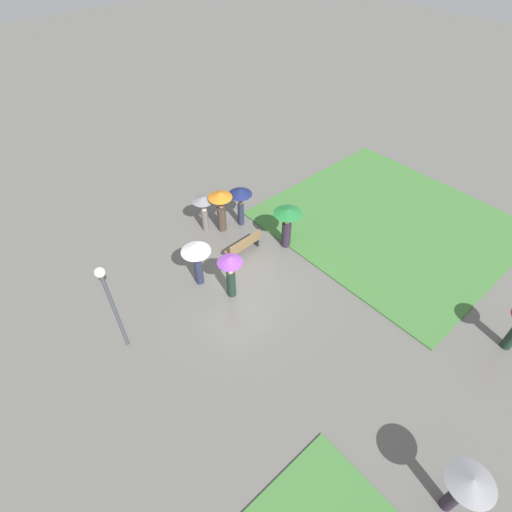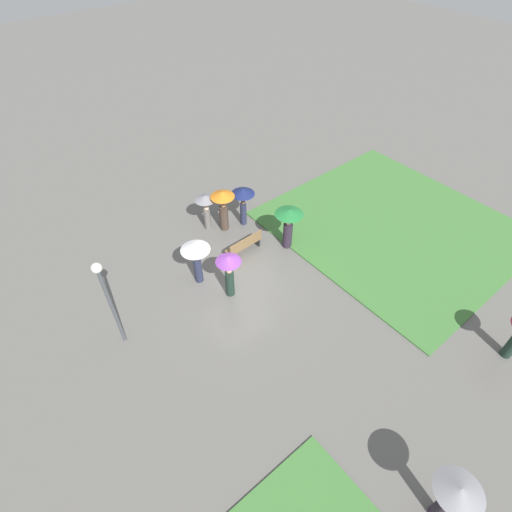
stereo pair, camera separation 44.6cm
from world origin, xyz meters
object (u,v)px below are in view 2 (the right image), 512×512
(lone_walker_far_path, at_px, (454,496))
(park_bench, at_px, (244,245))
(crowd_person_navy, at_px, (243,197))
(crowd_person_grey, at_px, (206,205))
(lamp_post, at_px, (107,293))
(crowd_person_green, at_px, (289,221))
(crowd_person_white, at_px, (196,253))
(crowd_person_orange, at_px, (223,204))
(crowd_person_purple, at_px, (229,269))

(lone_walker_far_path, bearing_deg, park_bench, -31.91)
(crowd_person_navy, bearing_deg, park_bench, -7.97)
(crowd_person_grey, bearing_deg, lone_walker_far_path, -15.01)
(lamp_post, bearing_deg, lone_walker_far_path, 111.02)
(crowd_person_green, distance_m, crowd_person_grey, 3.71)
(crowd_person_green, xyz_separation_m, crowd_person_grey, (1.97, -3.14, -0.06))
(park_bench, relative_size, lamp_post, 0.45)
(crowd_person_white, bearing_deg, park_bench, -121.52)
(crowd_person_grey, bearing_deg, lamp_post, -67.60)
(lamp_post, xyz_separation_m, crowd_person_orange, (-6.21, -2.66, -1.08))
(lone_walker_far_path, bearing_deg, crowd_person_grey, -28.69)
(crowd_person_orange, xyz_separation_m, crowd_person_white, (2.65, 1.96, 0.12))
(park_bench, xyz_separation_m, crowd_person_purple, (1.82, 1.44, 0.91))
(crowd_person_purple, bearing_deg, crowd_person_white, 99.86)
(lamp_post, relative_size, crowd_person_navy, 1.95)
(crowd_person_orange, height_order, crowd_person_purple, crowd_person_orange)
(lamp_post, relative_size, crowd_person_green, 1.91)
(crowd_person_orange, xyz_separation_m, crowd_person_green, (-1.41, 2.65, -0.01))
(crowd_person_orange, distance_m, crowd_person_grey, 0.75)
(park_bench, xyz_separation_m, crowd_person_green, (-1.70, 0.80, 0.89))
(crowd_person_navy, relative_size, crowd_person_green, 0.98)
(crowd_person_grey, relative_size, lone_walker_far_path, 0.91)
(lamp_post, xyz_separation_m, crowd_person_navy, (-7.10, -2.40, -0.96))
(park_bench, relative_size, lone_walker_far_path, 0.86)
(crowd_person_purple, height_order, crowd_person_grey, crowd_person_purple)
(crowd_person_purple, xyz_separation_m, lone_walker_far_path, (0.33, 9.16, 0.09))
(crowd_person_green, xyz_separation_m, lone_walker_far_path, (3.85, 9.80, 0.10))
(crowd_person_grey, bearing_deg, crowd_person_navy, 55.90)
(lamp_post, xyz_separation_m, lone_walker_far_path, (-3.77, 9.80, -0.99))
(park_bench, distance_m, crowd_person_navy, 2.23)
(lamp_post, distance_m, crowd_person_navy, 7.55)
(crowd_person_grey, bearing_deg, crowd_person_purple, -28.94)
(lone_walker_far_path, bearing_deg, crowd_person_purple, -22.53)
(crowd_person_orange, distance_m, crowd_person_purple, 3.91)
(lamp_post, height_order, crowd_person_purple, lamp_post)
(lamp_post, height_order, crowd_person_navy, lamp_post)
(lamp_post, height_order, crowd_person_orange, lamp_post)
(crowd_person_grey, xyz_separation_m, lone_walker_far_path, (1.88, 12.95, 0.16))
(park_bench, relative_size, crowd_person_white, 0.87)
(crowd_person_navy, distance_m, crowd_person_green, 2.45)
(park_bench, xyz_separation_m, crowd_person_white, (2.36, 0.11, 1.03))
(crowd_person_white, bearing_deg, lone_walker_far_path, 146.97)
(crowd_person_grey, bearing_deg, crowd_person_green, 25.36)
(park_bench, distance_m, crowd_person_green, 2.08)
(crowd_person_purple, height_order, lone_walker_far_path, crowd_person_purple)
(lamp_post, bearing_deg, crowd_person_navy, -161.33)
(lamp_post, bearing_deg, crowd_person_orange, -156.82)
(crowd_person_navy, xyz_separation_m, crowd_person_purple, (3.00, 3.03, -0.12))
(lamp_post, bearing_deg, crowd_person_purple, 171.22)
(lamp_post, height_order, crowd_person_grey, lamp_post)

